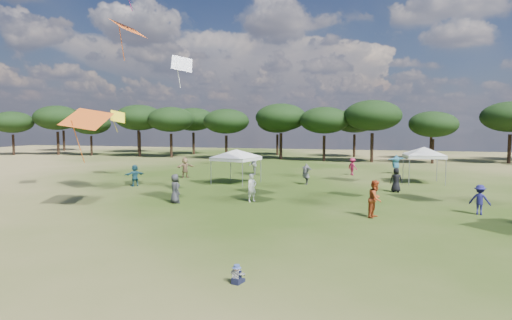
{
  "coord_description": "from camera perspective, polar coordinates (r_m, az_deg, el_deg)",
  "views": [
    {
      "loc": [
        3.31,
        -9.59,
        4.6
      ],
      "look_at": [
        -0.94,
        6.0,
        3.25
      ],
      "focal_mm": 30.0,
      "sensor_mm": 36.0,
      "label": 1
    }
  ],
  "objects": [
    {
      "name": "tree_line",
      "position": [
        57.01,
        14.4,
        5.43
      ],
      "size": [
        108.78,
        17.63,
        7.77
      ],
      "color": "black",
      "rests_on": "ground"
    },
    {
      "name": "festival_crowd",
      "position": [
        32.63,
        8.09,
        -1.88
      ],
      "size": [
        30.68,
        21.75,
        1.91
      ],
      "color": "#2E2F33",
      "rests_on": "ground"
    },
    {
      "name": "toddler",
      "position": [
        12.8,
        -2.53,
        -15.09
      ],
      "size": [
        0.41,
        0.44,
        0.56
      ],
      "rotation": [
        0.0,
        0.0,
        -0.23
      ],
      "color": "black",
      "rests_on": "ground"
    },
    {
      "name": "tent_left",
      "position": [
        33.35,
        -2.66,
        1.21
      ],
      "size": [
        5.92,
        5.92,
        2.96
      ],
      "rotation": [
        0.0,
        0.0,
        -0.24
      ],
      "color": "gray",
      "rests_on": "ground"
    },
    {
      "name": "tent_right",
      "position": [
        35.94,
        21.51,
        1.43
      ],
      "size": [
        5.66,
        5.66,
        3.15
      ],
      "rotation": [
        0.0,
        0.0,
        0.1
      ],
      "color": "gray",
      "rests_on": "ground"
    },
    {
      "name": "ground",
      "position": [
        11.14,
        -3.66,
        -19.63
      ],
      "size": [
        140.0,
        140.0,
        0.0
      ],
      "primitive_type": "plane",
      "color": "#304514",
      "rests_on": "ground"
    }
  ]
}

